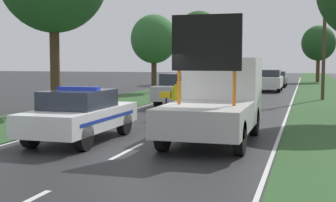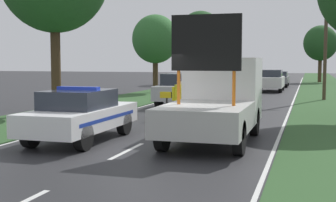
{
  "view_description": "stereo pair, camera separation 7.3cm",
  "coord_description": "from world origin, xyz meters",
  "px_view_note": "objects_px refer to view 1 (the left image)",
  "views": [
    {
      "loc": [
        4.38,
        -11.87,
        2.32
      ],
      "look_at": [
        0.35,
        1.75,
        1.1
      ],
      "focal_mm": 50.0,
      "sensor_mm": 36.0,
      "label": 1
    },
    {
      "loc": [
        4.45,
        -11.85,
        2.32
      ],
      "look_at": [
        0.35,
        1.75,
        1.1
      ],
      "focal_mm": 50.0,
      "sensor_mm": 36.0,
      "label": 2
    }
  ],
  "objects_px": {
    "queued_car_sedan_silver": "(181,89)",
    "queued_car_suv_grey": "(276,79)",
    "traffic_cone_centre_front": "(232,118)",
    "queued_car_wagon_maroon": "(206,85)",
    "roadside_tree_mid_left": "(199,35)",
    "work_truck": "(217,99)",
    "queued_car_van_white": "(269,80)",
    "roadside_tree_mid_right": "(154,39)",
    "utility_pole": "(324,34)",
    "road_barrier": "(194,98)",
    "police_car": "(81,114)",
    "roadside_tree_near_left": "(319,43)",
    "pedestrian_civilian": "(205,95)",
    "traffic_cone_near_police": "(168,123)",
    "police_officer": "(179,97)"
  },
  "relations": [
    {
      "from": "police_officer",
      "to": "pedestrian_civilian",
      "type": "height_order",
      "value": "pedestrian_civilian"
    },
    {
      "from": "traffic_cone_centre_front",
      "to": "utility_pole",
      "type": "distance_m",
      "value": 13.41
    },
    {
      "from": "queued_car_wagon_maroon",
      "to": "road_barrier",
      "type": "bearing_deg",
      "value": 99.59
    },
    {
      "from": "queued_car_van_white",
      "to": "roadside_tree_mid_left",
      "type": "height_order",
      "value": "roadside_tree_mid_left"
    },
    {
      "from": "queued_car_wagon_maroon",
      "to": "queued_car_suv_grey",
      "type": "bearing_deg",
      "value": -104.66
    },
    {
      "from": "queued_car_sedan_silver",
      "to": "roadside_tree_mid_left",
      "type": "xyz_separation_m",
      "value": [
        -4.4,
        23.58,
        4.1
      ]
    },
    {
      "from": "queued_car_suv_grey",
      "to": "roadside_tree_mid_left",
      "type": "xyz_separation_m",
      "value": [
        -7.95,
        3.66,
        4.24
      ]
    },
    {
      "from": "pedestrian_civilian",
      "to": "utility_pole",
      "type": "distance_m",
      "value": 13.26
    },
    {
      "from": "pedestrian_civilian",
      "to": "queued_car_sedan_silver",
      "type": "xyz_separation_m",
      "value": [
        -2.58,
        6.23,
        -0.19
      ]
    },
    {
      "from": "work_truck",
      "to": "police_officer",
      "type": "bearing_deg",
      "value": -57.83
    },
    {
      "from": "queued_car_suv_grey",
      "to": "roadside_tree_near_left",
      "type": "bearing_deg",
      "value": -111.04
    },
    {
      "from": "work_truck",
      "to": "roadside_tree_near_left",
      "type": "xyz_separation_m",
      "value": [
        3.69,
        39.28,
        3.0
      ]
    },
    {
      "from": "work_truck",
      "to": "queued_car_sedan_silver",
      "type": "height_order",
      "value": "work_truck"
    },
    {
      "from": "roadside_tree_mid_right",
      "to": "police_car",
      "type": "bearing_deg",
      "value": -77.74
    },
    {
      "from": "queued_car_wagon_maroon",
      "to": "roadside_tree_mid_left",
      "type": "distance_m",
      "value": 18.26
    },
    {
      "from": "roadside_tree_mid_left",
      "to": "utility_pole",
      "type": "relative_size",
      "value": 0.98
    },
    {
      "from": "roadside_tree_mid_left",
      "to": "utility_pole",
      "type": "distance_m",
      "value": 21.13
    },
    {
      "from": "work_truck",
      "to": "queued_car_van_white",
      "type": "bearing_deg",
      "value": -89.85
    },
    {
      "from": "police_car",
      "to": "queued_car_van_white",
      "type": "height_order",
      "value": "queued_car_van_white"
    },
    {
      "from": "queued_car_van_white",
      "to": "roadside_tree_mid_right",
      "type": "height_order",
      "value": "roadside_tree_mid_right"
    },
    {
      "from": "police_officer",
      "to": "queued_car_wagon_maroon",
      "type": "distance_m",
      "value": 12.78
    },
    {
      "from": "queued_car_sedan_silver",
      "to": "queued_car_suv_grey",
      "type": "xyz_separation_m",
      "value": [
        3.55,
        19.93,
        -0.14
      ]
    },
    {
      "from": "traffic_cone_near_police",
      "to": "queued_car_suv_grey",
      "type": "relative_size",
      "value": 0.13
    },
    {
      "from": "work_truck",
      "to": "road_barrier",
      "type": "xyz_separation_m",
      "value": [
        -1.62,
        3.78,
        -0.28
      ]
    },
    {
      "from": "traffic_cone_centre_front",
      "to": "queued_car_sedan_silver",
      "type": "distance_m",
      "value": 7.52
    },
    {
      "from": "utility_pole",
      "to": "road_barrier",
      "type": "bearing_deg",
      "value": -113.66
    },
    {
      "from": "work_truck",
      "to": "queued_car_suv_grey",
      "type": "bearing_deg",
      "value": -90.21
    },
    {
      "from": "work_truck",
      "to": "roadside_tree_mid_left",
      "type": "distance_m",
      "value": 34.25
    },
    {
      "from": "road_barrier",
      "to": "traffic_cone_near_police",
      "type": "relative_size",
      "value": 4.51
    },
    {
      "from": "queued_car_van_white",
      "to": "roadside_tree_mid_left",
      "type": "distance_m",
      "value": 13.62
    },
    {
      "from": "work_truck",
      "to": "queued_car_suv_grey",
      "type": "xyz_separation_m",
      "value": [
        -0.11,
        29.41,
        -0.46
      ]
    },
    {
      "from": "work_truck",
      "to": "queued_car_wagon_maroon",
      "type": "relative_size",
      "value": 1.2
    },
    {
      "from": "police_car",
      "to": "traffic_cone_centre_front",
      "type": "height_order",
      "value": "police_car"
    },
    {
      "from": "traffic_cone_centre_front",
      "to": "queued_car_sedan_silver",
      "type": "bearing_deg",
      "value": 119.26
    },
    {
      "from": "road_barrier",
      "to": "queued_car_van_white",
      "type": "relative_size",
      "value": 0.62
    },
    {
      "from": "road_barrier",
      "to": "queued_car_van_white",
      "type": "xyz_separation_m",
      "value": [
        1.39,
        18.94,
        -0.08
      ]
    },
    {
      "from": "roadside_tree_near_left",
      "to": "traffic_cone_near_police",
      "type": "bearing_deg",
      "value": -98.1
    },
    {
      "from": "roadside_tree_near_left",
      "to": "roadside_tree_mid_right",
      "type": "xyz_separation_m",
      "value": [
        -11.78,
        -20.7,
        -0.33
      ]
    },
    {
      "from": "utility_pole",
      "to": "pedestrian_civilian",
      "type": "bearing_deg",
      "value": -110.5
    },
    {
      "from": "queued_car_sedan_silver",
      "to": "utility_pole",
      "type": "distance_m",
      "value": 9.73
    },
    {
      "from": "work_truck",
      "to": "traffic_cone_near_police",
      "type": "height_order",
      "value": "work_truck"
    },
    {
      "from": "police_officer",
      "to": "roadside_tree_mid_right",
      "type": "bearing_deg",
      "value": -66.95
    },
    {
      "from": "roadside_tree_mid_left",
      "to": "roadside_tree_mid_right",
      "type": "height_order",
      "value": "roadside_tree_mid_left"
    },
    {
      "from": "queued_car_van_white",
      "to": "queued_car_wagon_maroon",
      "type": "bearing_deg",
      "value": 63.46
    },
    {
      "from": "police_car",
      "to": "roadside_tree_near_left",
      "type": "relative_size",
      "value": 0.75
    },
    {
      "from": "utility_pole",
      "to": "traffic_cone_centre_front",
      "type": "bearing_deg",
      "value": -105.54
    },
    {
      "from": "work_truck",
      "to": "queued_car_van_white",
      "type": "distance_m",
      "value": 22.72
    },
    {
      "from": "traffic_cone_near_police",
      "to": "queued_car_wagon_maroon",
      "type": "bearing_deg",
      "value": 97.13
    },
    {
      "from": "work_truck",
      "to": "roadside_tree_mid_left",
      "type": "bearing_deg",
      "value": -76.74
    },
    {
      "from": "pedestrian_civilian",
      "to": "queued_car_wagon_maroon",
      "type": "height_order",
      "value": "pedestrian_civilian"
    }
  ]
}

